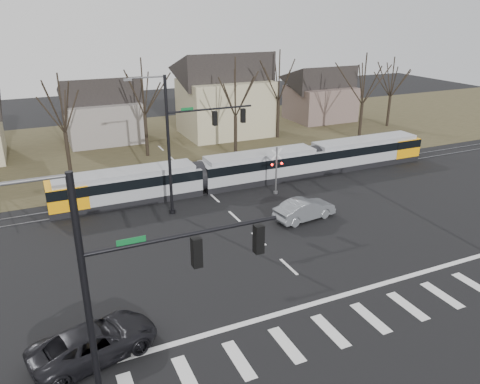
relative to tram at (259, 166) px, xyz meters
name	(u,v)px	position (x,y,z in m)	size (l,w,h in m)	color
ground	(307,283)	(-5.04, -16.00, -1.45)	(140.00, 140.00, 0.00)	black
grass_verge	(156,144)	(-5.04, 16.00, -1.44)	(140.00, 28.00, 0.01)	#38331E
crosswalk	(351,324)	(-5.04, -20.00, -1.44)	(27.00, 2.60, 0.01)	silver
stop_line	(325,300)	(-5.04, -17.80, -1.44)	(28.00, 0.35, 0.01)	silver
lane_dashes	(206,190)	(-5.04, 0.00, -1.44)	(0.18, 30.00, 0.01)	silver
rail_pair	(207,190)	(-5.04, -0.20, -1.42)	(90.00, 1.52, 0.06)	#59595E
tram	(259,166)	(0.00, 0.00, 0.00)	(35.00, 2.60, 2.65)	gray
sedan	(305,209)	(-0.58, -8.55, -0.67)	(4.88, 2.27, 1.55)	slate
suv	(94,342)	(-16.68, -17.14, -0.67)	(6.01, 3.86, 1.54)	black
signal_pole_near_left	(140,298)	(-15.45, -22.00, 4.25)	(9.28, 0.44, 10.20)	black
signal_pole_far	(190,137)	(-7.45, -3.50, 4.25)	(9.28, 0.44, 10.20)	black
rail_crossing_signal	(276,172)	(-0.04, -3.21, 0.44)	(1.08, 0.36, 4.00)	#59595B
tree_row	(188,108)	(-3.04, 10.00, 3.55)	(59.20, 7.20, 10.00)	black
house_b	(102,107)	(-10.04, 20.00, 2.52)	(8.64, 7.56, 7.65)	slate
house_c	(225,91)	(3.96, 17.00, 3.79)	(10.80, 8.64, 10.10)	tan
house_d	(321,91)	(18.96, 19.00, 2.52)	(8.64, 7.56, 7.65)	brown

